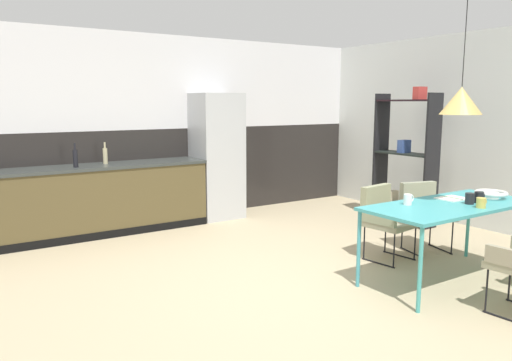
# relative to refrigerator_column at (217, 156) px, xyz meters

# --- Properties ---
(ground_plane) EXTENTS (9.09, 9.09, 0.00)m
(ground_plane) POSITION_rel_refrigerator_column_xyz_m (-0.67, -3.08, -0.93)
(ground_plane) COLOR tan
(back_wall_splashback_dark) EXTENTS (6.98, 0.12, 1.33)m
(back_wall_splashback_dark) POSITION_rel_refrigerator_column_xyz_m (-0.67, 0.36, -0.26)
(back_wall_splashback_dark) COLOR black
(back_wall_splashback_dark) RESTS_ON ground
(back_wall_panel_upper) EXTENTS (6.98, 0.12, 1.33)m
(back_wall_panel_upper) POSITION_rel_refrigerator_column_xyz_m (-0.67, 0.36, 1.08)
(back_wall_panel_upper) COLOR silver
(back_wall_panel_upper) RESTS_ON back_wall_splashback_dark
(kitchen_counter) EXTENTS (3.69, 0.63, 0.91)m
(kitchen_counter) POSITION_rel_refrigerator_column_xyz_m (-2.18, -0.00, -0.47)
(kitchen_counter) COLOR #4F4326
(kitchen_counter) RESTS_ON ground
(refrigerator_column) EXTENTS (0.66, 0.60, 1.85)m
(refrigerator_column) POSITION_rel_refrigerator_column_xyz_m (0.00, 0.00, 0.00)
(refrigerator_column) COLOR #ADAFB2
(refrigerator_column) RESTS_ON ground
(dining_table) EXTENTS (1.76, 0.78, 0.76)m
(dining_table) POSITION_rel_refrigerator_column_xyz_m (0.57, -3.58, -0.21)
(dining_table) COLOR teal
(dining_table) RESTS_ON ground
(armchair_near_window) EXTENTS (0.58, 0.57, 0.79)m
(armchair_near_window) POSITION_rel_refrigerator_column_xyz_m (1.21, -2.79, -0.42)
(armchair_near_window) COLOR gray
(armchair_near_window) RESTS_ON ground
(armchair_facing_counter) EXTENTS (0.54, 0.53, 0.81)m
(armchair_facing_counter) POSITION_rel_refrigerator_column_xyz_m (0.58, -2.77, -0.42)
(armchair_facing_counter) COLOR gray
(armchair_facing_counter) RESTS_ON ground
(fruit_bowl) EXTENTS (0.32, 0.32, 0.07)m
(fruit_bowl) POSITION_rel_refrigerator_column_xyz_m (1.16, -3.63, -0.12)
(fruit_bowl) COLOR silver
(fruit_bowl) RESTS_ON dining_table
(open_book) EXTENTS (0.29, 0.23, 0.02)m
(open_book) POSITION_rel_refrigerator_column_xyz_m (0.80, -3.45, -0.16)
(open_book) COLOR white
(open_book) RESTS_ON dining_table
(mug_dark_espresso) EXTENTS (0.13, 0.08, 0.11)m
(mug_dark_espresso) POSITION_rel_refrigerator_column_xyz_m (0.72, -3.69, -0.11)
(mug_dark_espresso) COLOR black
(mug_dark_espresso) RESTS_ON dining_table
(mug_short_terracotta) EXTENTS (0.13, 0.08, 0.11)m
(mug_short_terracotta) POSITION_rel_refrigerator_column_xyz_m (0.85, -3.70, -0.11)
(mug_short_terracotta) COLOR black
(mug_short_terracotta) RESTS_ON dining_table
(mug_tall_blue) EXTENTS (0.12, 0.08, 0.10)m
(mug_tall_blue) POSITION_rel_refrigerator_column_xyz_m (0.20, -3.39, -0.11)
(mug_tall_blue) COLOR white
(mug_tall_blue) RESTS_ON dining_table
(mug_glass_clear) EXTENTS (0.13, 0.08, 0.09)m
(mug_glass_clear) POSITION_rel_refrigerator_column_xyz_m (0.66, -3.85, -0.12)
(mug_glass_clear) COLOR gold
(mug_glass_clear) RESTS_ON dining_table
(bottle_oil_tall) EXTENTS (0.06, 0.06, 0.28)m
(bottle_oil_tall) POSITION_rel_refrigerator_column_xyz_m (-1.63, 0.08, 0.10)
(bottle_oil_tall) COLOR tan
(bottle_oil_tall) RESTS_ON kitchen_counter
(bottle_vinegar_dark) EXTENTS (0.06, 0.06, 0.30)m
(bottle_vinegar_dark) POSITION_rel_refrigerator_column_xyz_m (-2.05, -0.10, 0.11)
(bottle_vinegar_dark) COLOR black
(bottle_vinegar_dark) RESTS_ON kitchen_counter
(open_shelf_unit) EXTENTS (0.30, 0.95, 1.93)m
(open_shelf_unit) POSITION_rel_refrigerator_column_xyz_m (2.09, -1.74, 0.05)
(open_shelf_unit) COLOR black
(open_shelf_unit) RESTS_ON ground
(pendant_lamp_over_table_near) EXTENTS (0.38, 0.38, 1.01)m
(pendant_lamp_over_table_near) POSITION_rel_refrigerator_column_xyz_m (0.57, -3.63, 0.81)
(pendant_lamp_over_table_near) COLOR black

